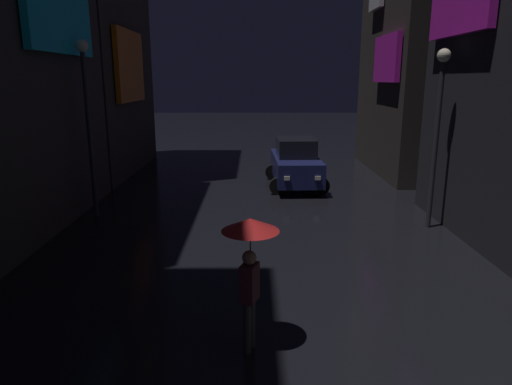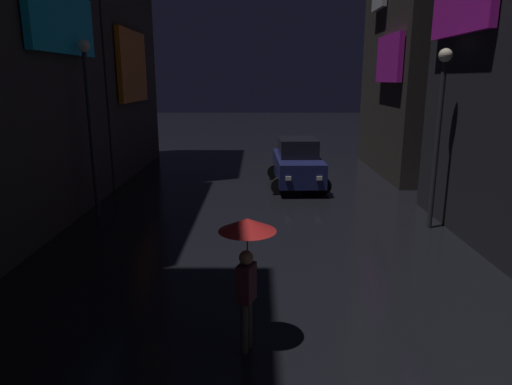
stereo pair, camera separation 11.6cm
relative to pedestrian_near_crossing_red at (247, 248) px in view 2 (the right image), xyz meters
The scene contains 4 objects.
pedestrian_near_crossing_red is the anchor object (origin of this frame).
car_distant 11.41m from the pedestrian_near_crossing_red, 81.30° to the left, with size 2.34×4.19×1.92m.
streetlamp_right_far 8.04m from the pedestrian_near_crossing_red, 49.66° to the left, with size 0.36×0.36×4.97m.
streetlamp_left_far 8.87m from the pedestrian_near_crossing_red, 124.09° to the left, with size 0.36×0.36×5.29m.
Camera 2 is at (0.06, 0.88, 4.17)m, focal length 32.00 mm.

